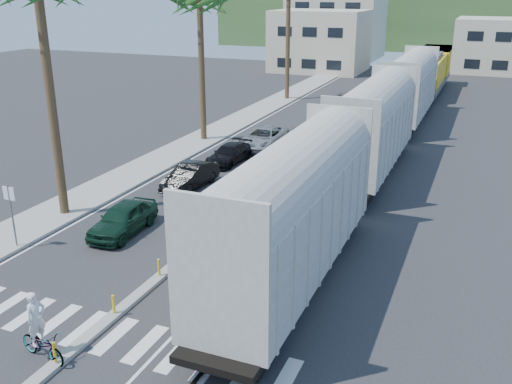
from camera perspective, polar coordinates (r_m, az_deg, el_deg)
ground at (r=21.79m, az=-12.39°, el=-10.78°), size 140.00×140.00×0.00m
sidewalk at (r=46.04m, az=-3.74°, el=6.16°), size 3.00×90.00×0.15m
rails at (r=44.96m, az=13.76°, el=5.24°), size 1.56×100.00×0.06m
median at (r=38.43m, az=4.44°, el=3.39°), size 0.45×60.00×0.85m
crosswalk at (r=20.44m, az=-15.60°, el=-13.28°), size 14.00×2.20×0.01m
lane_markings at (r=43.72m, az=3.81°, el=5.33°), size 9.42×90.00×0.01m
freight_train at (r=40.71m, az=13.23°, el=7.95°), size 3.00×60.94×5.85m
street_sign at (r=26.77m, az=-23.31°, el=-1.40°), size 0.60×0.08×3.00m
buildings at (r=88.84m, az=11.19°, el=15.24°), size 38.00×27.00×10.00m
hillside at (r=115.82m, az=17.46°, el=16.54°), size 80.00×20.00×12.00m
car_lead at (r=27.36m, az=-13.16°, el=-2.60°), size 2.16×4.45×1.46m
car_second at (r=32.88m, az=-6.61°, el=1.59°), size 2.08×4.48×1.41m
car_third at (r=37.42m, az=-2.73°, el=3.81°), size 2.23×4.40×1.22m
car_rear at (r=41.02m, az=0.75°, el=5.44°), size 2.52×5.29×1.46m
cyclist at (r=19.26m, az=-20.70°, el=-13.58°), size 1.42×2.19×2.31m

